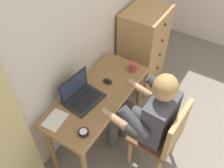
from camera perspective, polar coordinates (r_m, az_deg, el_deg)
name	(u,v)px	position (r m, az deg, el deg)	size (l,w,h in m)	color
wall_back	(86,18)	(2.36, -6.04, 14.92)	(4.80, 0.05, 2.50)	beige
desk	(98,102)	(2.42, -3.27, -4.18)	(1.18, 0.52, 0.72)	olive
dresser	(143,49)	(3.17, 7.19, 8.15)	(0.57, 0.48, 1.07)	tan
chair	(162,135)	(2.35, 11.63, -11.56)	(0.44, 0.42, 0.89)	brown
person_seated	(147,114)	(2.24, 8.12, -6.89)	(0.55, 0.60, 1.21)	#4C4C4C
laptop	(81,95)	(2.27, -7.22, -2.52)	(0.36, 0.28, 0.24)	#232326
computer_mouse	(108,81)	(2.42, -1.02, 0.64)	(0.06, 0.10, 0.03)	black
desk_clock	(84,132)	(2.06, -6.65, -11.13)	(0.09, 0.09, 0.03)	black
notebook_pad	(55,120)	(2.18, -13.09, -8.16)	(0.21, 0.15, 0.01)	silver
coffee_mug	(133,67)	(2.54, 4.89, 4.08)	(0.12, 0.08, 0.09)	#9E3D38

